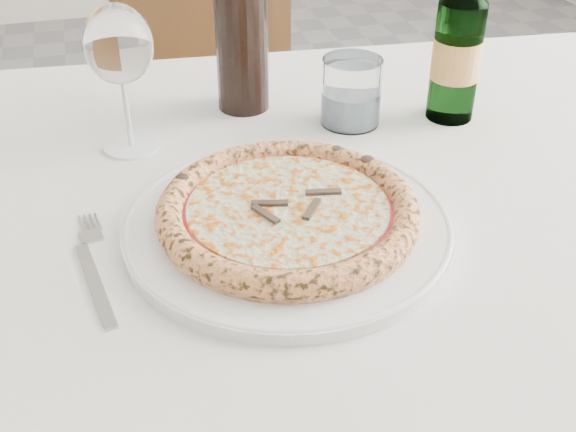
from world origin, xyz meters
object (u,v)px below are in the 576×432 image
pizza (288,211)px  wine_glass (118,48)px  wine_bottle (241,21)px  chair_far (204,86)px  beer_bottle (458,48)px  plate (288,224)px  tumbler (351,96)px  dining_table (267,243)px

pizza → wine_glass: wine_glass is taller
pizza → wine_bottle: wine_bottle is taller
chair_far → beer_bottle: beer_bottle is taller
plate → beer_bottle: beer_bottle is taller
tumbler → wine_bottle: size_ratio=0.31×
beer_bottle → plate: bearing=-144.4°
plate → tumbler: bearing=56.4°
dining_table → wine_glass: wine_glass is taller
plate → pizza: (-0.00, 0.00, 0.02)m
plate → wine_glass: bearing=121.5°
beer_bottle → wine_bottle: wine_bottle is taller
chair_far → wine_glass: (-0.20, -0.68, 0.36)m
chair_far → wine_glass: bearing=-106.5°
dining_table → chair_far: size_ratio=1.66×
chair_far → tumbler: (0.10, -0.69, 0.26)m
pizza → beer_bottle: beer_bottle is taller
plate → wine_bottle: size_ratio=1.20×
wine_bottle → dining_table: bearing=-95.9°
chair_far → tumbler: bearing=-81.6°
dining_table → pizza: 0.15m
wine_glass → tumbler: 0.32m
pizza → beer_bottle: 0.38m
pizza → wine_glass: (-0.15, 0.24, 0.11)m
chair_far → beer_bottle: 0.82m
dining_table → wine_glass: (-0.15, 0.14, 0.22)m
wine_glass → beer_bottle: size_ratio=0.75×
plate → wine_glass: (-0.15, 0.24, 0.13)m
chair_far → beer_bottle: size_ratio=3.63×
wine_glass → wine_bottle: bearing=25.9°
plate → wine_glass: 0.31m
pizza → wine_glass: bearing=121.5°
wine_glass → pizza: bearing=-58.5°
pizza → wine_glass: size_ratio=1.49×
wine_bottle → chair_far: bearing=87.0°
plate → tumbler: (0.16, 0.23, 0.03)m
dining_table → plate: size_ratio=4.25×
wine_glass → plate: bearing=-58.5°
tumbler → wine_bottle: bearing=145.9°
wine_glass → dining_table: bearing=-43.7°
wine_glass → beer_bottle: 0.45m
pizza → plate: bearing=-19.4°
tumbler → wine_bottle: (-0.13, 0.09, 0.09)m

